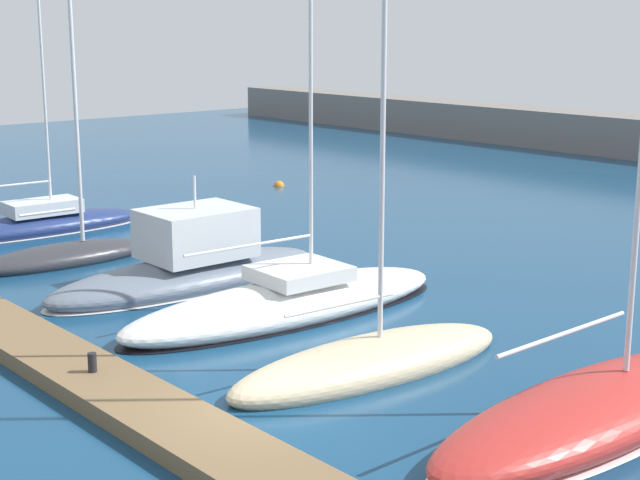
{
  "coord_description": "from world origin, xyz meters",
  "views": [
    {
      "loc": [
        14.97,
        -11.15,
        8.05
      ],
      "look_at": [
        -4.64,
        5.82,
        2.19
      ],
      "focal_mm": 54.36,
      "sensor_mm": 36.0,
      "label": 1
    }
  ],
  "objects_px": {
    "sailboat_charcoal_second": "(64,255)",
    "dock_bollard": "(92,362)",
    "sailboat_navy_nearest": "(37,224)",
    "sailboat_sand_fifth": "(371,361)",
    "sailboat_white_fourth": "(288,301)",
    "mooring_buoy_orange": "(279,186)",
    "sailboat_red_sixth": "(595,409)",
    "motorboat_slate_third": "(191,266)"
  },
  "relations": [
    {
      "from": "sailboat_navy_nearest",
      "to": "sailboat_white_fourth",
      "type": "height_order",
      "value": "sailboat_white_fourth"
    },
    {
      "from": "sailboat_white_fourth",
      "to": "sailboat_red_sixth",
      "type": "relative_size",
      "value": 1.3
    },
    {
      "from": "sailboat_red_sixth",
      "to": "dock_bollard",
      "type": "bearing_deg",
      "value": 127.78
    },
    {
      "from": "sailboat_red_sixth",
      "to": "mooring_buoy_orange",
      "type": "xyz_separation_m",
      "value": [
        -27.32,
        13.51,
        -0.36
      ]
    },
    {
      "from": "sailboat_navy_nearest",
      "to": "sailboat_charcoal_second",
      "type": "relative_size",
      "value": 1.38
    },
    {
      "from": "sailboat_navy_nearest",
      "to": "sailboat_white_fourth",
      "type": "distance_m",
      "value": 14.71
    },
    {
      "from": "mooring_buoy_orange",
      "to": "dock_bollard",
      "type": "relative_size",
      "value": 1.22
    },
    {
      "from": "sailboat_navy_nearest",
      "to": "sailboat_sand_fifth",
      "type": "height_order",
      "value": "sailboat_navy_nearest"
    },
    {
      "from": "sailboat_white_fourth",
      "to": "dock_bollard",
      "type": "xyz_separation_m",
      "value": [
        1.54,
        -6.86,
        0.24
      ]
    },
    {
      "from": "sailboat_charcoal_second",
      "to": "dock_bollard",
      "type": "relative_size",
      "value": 26.43
    },
    {
      "from": "sailboat_navy_nearest",
      "to": "sailboat_white_fourth",
      "type": "relative_size",
      "value": 0.78
    },
    {
      "from": "sailboat_red_sixth",
      "to": "dock_bollard",
      "type": "distance_m",
      "value": 10.89
    },
    {
      "from": "dock_bollard",
      "to": "motorboat_slate_third",
      "type": "bearing_deg",
      "value": 132.22
    },
    {
      "from": "sailboat_red_sixth",
      "to": "mooring_buoy_orange",
      "type": "height_order",
      "value": "sailboat_red_sixth"
    },
    {
      "from": "mooring_buoy_orange",
      "to": "dock_bollard",
      "type": "distance_m",
      "value": 27.6
    },
    {
      "from": "sailboat_sand_fifth",
      "to": "mooring_buoy_orange",
      "type": "xyz_separation_m",
      "value": [
        -22.05,
        14.77,
        -0.25
      ]
    },
    {
      "from": "motorboat_slate_third",
      "to": "sailboat_charcoal_second",
      "type": "bearing_deg",
      "value": 108.88
    },
    {
      "from": "sailboat_charcoal_second",
      "to": "sailboat_sand_fifth",
      "type": "distance_m",
      "value": 14.49
    },
    {
      "from": "sailboat_charcoal_second",
      "to": "mooring_buoy_orange",
      "type": "xyz_separation_m",
      "value": [
        -7.57,
        15.4,
        -0.28
      ]
    },
    {
      "from": "motorboat_slate_third",
      "to": "sailboat_red_sixth",
      "type": "height_order",
      "value": "sailboat_red_sixth"
    },
    {
      "from": "sailboat_navy_nearest",
      "to": "sailboat_sand_fifth",
      "type": "relative_size",
      "value": 1.06
    },
    {
      "from": "sailboat_white_fourth",
      "to": "motorboat_slate_third",
      "type": "bearing_deg",
      "value": 96.92
    },
    {
      "from": "sailboat_red_sixth",
      "to": "sailboat_sand_fifth",
      "type": "bearing_deg",
      "value": 103.02
    },
    {
      "from": "dock_bollard",
      "to": "mooring_buoy_orange",
      "type": "bearing_deg",
      "value": 132.82
    },
    {
      "from": "sailboat_navy_nearest",
      "to": "sailboat_sand_fifth",
      "type": "distance_m",
      "value": 19.55
    },
    {
      "from": "sailboat_sand_fifth",
      "to": "sailboat_white_fourth",
      "type": "bearing_deg",
      "value": 78.42
    },
    {
      "from": "sailboat_charcoal_second",
      "to": "sailboat_sand_fifth",
      "type": "height_order",
      "value": "sailboat_sand_fifth"
    },
    {
      "from": "sailboat_sand_fifth",
      "to": "dock_bollard",
      "type": "xyz_separation_m",
      "value": [
        -3.29,
        -5.47,
        0.36
      ]
    },
    {
      "from": "sailboat_charcoal_second",
      "to": "dock_bollard",
      "type": "bearing_deg",
      "value": -111.48
    },
    {
      "from": "sailboat_navy_nearest",
      "to": "sailboat_charcoal_second",
      "type": "height_order",
      "value": "sailboat_navy_nearest"
    },
    {
      "from": "motorboat_slate_third",
      "to": "dock_bollard",
      "type": "distance_m",
      "value": 8.85
    },
    {
      "from": "sailboat_sand_fifth",
      "to": "motorboat_slate_third",
      "type": "bearing_deg",
      "value": 87.8
    },
    {
      "from": "sailboat_charcoal_second",
      "to": "mooring_buoy_orange",
      "type": "distance_m",
      "value": 17.16
    },
    {
      "from": "dock_bollard",
      "to": "sailboat_navy_nearest",
      "type": "bearing_deg",
      "value": 159.01
    },
    {
      "from": "motorboat_slate_third",
      "to": "sailboat_white_fourth",
      "type": "distance_m",
      "value": 4.43
    },
    {
      "from": "sailboat_white_fourth",
      "to": "sailboat_red_sixth",
      "type": "bearing_deg",
      "value": -87.84
    },
    {
      "from": "mooring_buoy_orange",
      "to": "dock_bollard",
      "type": "bearing_deg",
      "value": -47.18
    },
    {
      "from": "sailboat_sand_fifth",
      "to": "dock_bollard",
      "type": "relative_size",
      "value": 34.25
    },
    {
      "from": "sailboat_navy_nearest",
      "to": "sailboat_red_sixth",
      "type": "xyz_separation_m",
      "value": [
        24.8,
        0.49,
        -0.0
      ]
    },
    {
      "from": "sailboat_sand_fifth",
      "to": "mooring_buoy_orange",
      "type": "bearing_deg",
      "value": 60.68
    },
    {
      "from": "sailboat_charcoal_second",
      "to": "motorboat_slate_third",
      "type": "bearing_deg",
      "value": -69.96
    },
    {
      "from": "sailboat_sand_fifth",
      "to": "dock_bollard",
      "type": "distance_m",
      "value": 6.39
    }
  ]
}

